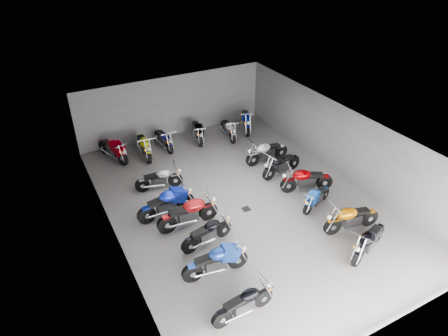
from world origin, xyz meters
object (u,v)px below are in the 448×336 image
at_px(motorcycle_right_a, 369,241).
at_px(motorcycle_left_e, 167,203).
at_px(motorcycle_back_a, 113,149).
at_px(motorcycle_back_c, 164,139).
at_px(motorcycle_right_b, 351,218).
at_px(motorcycle_back_b, 144,146).
at_px(motorcycle_back_d, 197,131).
at_px(motorcycle_left_c, 207,233).
at_px(motorcycle_left_d, 189,213).
at_px(motorcycle_left_f, 159,179).
at_px(motorcycle_left_b, 216,261).
at_px(drain_grate, 246,209).
at_px(motorcycle_left_a, 244,303).
at_px(motorcycle_right_f, 266,152).
at_px(motorcycle_right_d, 306,180).
at_px(motorcycle_back_e, 228,129).
at_px(motorcycle_right_e, 281,164).
at_px(motorcycle_right_c, 317,198).
at_px(motorcycle_back_f, 246,120).

bearing_deg(motorcycle_right_a, motorcycle_left_e, 25.67).
bearing_deg(motorcycle_back_a, motorcycle_back_c, 159.64).
distance_m(motorcycle_left_e, motorcycle_right_b, 6.91).
height_order(motorcycle_back_b, motorcycle_back_d, motorcycle_back_b).
bearing_deg(motorcycle_left_c, motorcycle_left_d, 179.78).
bearing_deg(motorcycle_left_f, motorcycle_left_d, 13.40).
bearing_deg(motorcycle_right_a, motorcycle_back_b, 4.49).
height_order(motorcycle_left_b, motorcycle_left_f, motorcycle_left_b).
bearing_deg(motorcycle_left_e, drain_grate, 64.72).
height_order(motorcycle_left_a, motorcycle_right_f, motorcycle_right_f).
bearing_deg(motorcycle_left_a, motorcycle_left_e, 179.87).
xyz_separation_m(drain_grate, motorcycle_left_b, (-2.60, -2.47, 0.53)).
xyz_separation_m(motorcycle_left_b, motorcycle_right_d, (5.48, 2.42, 0.01)).
bearing_deg(motorcycle_left_c, motorcycle_right_d, 92.88).
height_order(motorcycle_right_b, motorcycle_back_b, motorcycle_back_b).
bearing_deg(motorcycle_back_e, motorcycle_left_a, 72.60).
bearing_deg(motorcycle_back_a, motorcycle_left_d, 82.32).
height_order(motorcycle_right_b, motorcycle_right_e, motorcycle_right_b).
xyz_separation_m(motorcycle_right_b, motorcycle_back_a, (-6.35, 9.21, 0.01)).
bearing_deg(motorcycle_back_b, motorcycle_right_c, 127.67).
bearing_deg(motorcycle_back_f, motorcycle_right_d, 107.45).
distance_m(motorcycle_left_f, motorcycle_right_c, 6.54).
xyz_separation_m(motorcycle_right_b, motorcycle_right_c, (-0.20, 1.70, -0.10)).
bearing_deg(motorcycle_left_f, motorcycle_back_e, 130.92).
bearing_deg(drain_grate, motorcycle_right_a, -59.31).
height_order(motorcycle_left_a, motorcycle_left_e, motorcycle_left_e).
xyz_separation_m(motorcycle_left_c, motorcycle_right_e, (4.92, 2.57, 0.03)).
distance_m(drain_grate, motorcycle_right_a, 4.75).
xyz_separation_m(motorcycle_left_b, motorcycle_back_e, (4.93, 8.25, -0.04)).
bearing_deg(drain_grate, motorcycle_back_c, 99.69).
distance_m(motorcycle_left_a, motorcycle_left_d, 4.44).
distance_m(motorcycle_right_d, motorcycle_back_a, 9.11).
bearing_deg(motorcycle_back_a, motorcycle_back_b, 147.17).
height_order(drain_grate, motorcycle_back_c, motorcycle_back_c).
height_order(motorcycle_left_c, motorcycle_right_c, motorcycle_left_c).
xyz_separation_m(motorcycle_back_c, motorcycle_back_f, (4.68, -0.15, 0.08)).
relative_size(motorcycle_left_f, motorcycle_back_d, 0.94).
distance_m(motorcycle_back_b, motorcycle_back_e, 4.51).
distance_m(motorcycle_left_d, motorcycle_right_d, 5.28).
height_order(motorcycle_left_c, motorcycle_right_e, motorcycle_right_e).
relative_size(motorcycle_right_a, motorcycle_right_f, 0.96).
distance_m(motorcycle_right_b, motorcycle_back_b, 10.13).
relative_size(motorcycle_back_a, motorcycle_back_b, 0.96).
distance_m(motorcycle_left_b, motorcycle_right_f, 7.43).
height_order(motorcycle_right_e, motorcycle_right_f, motorcycle_right_f).
bearing_deg(motorcycle_right_e, motorcycle_back_d, 12.11).
distance_m(motorcycle_left_b, motorcycle_right_a, 5.26).
height_order(motorcycle_right_d, motorcycle_back_f, motorcycle_back_f).
bearing_deg(motorcycle_back_a, motorcycle_back_e, 155.76).
relative_size(drain_grate, motorcycle_right_a, 0.15).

